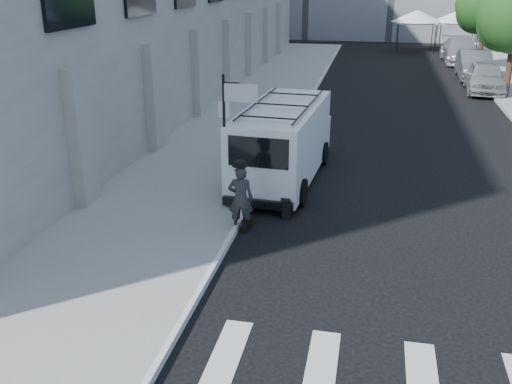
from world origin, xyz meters
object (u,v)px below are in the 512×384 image
at_px(parked_car_a, 485,77).
at_px(briefcase, 247,224).
at_px(suitcase, 285,208).
at_px(cargo_van, 284,141).
at_px(parked_car_b, 474,65).
at_px(parked_car_c, 460,51).
at_px(businessman, 241,199).

bearing_deg(parked_car_a, briefcase, -110.45).
relative_size(briefcase, suitcase, 0.43).
xyz_separation_m(briefcase, parked_car_a, (8.55, 19.56, 0.63)).
xyz_separation_m(cargo_van, parked_car_b, (8.29, 19.47, -0.37)).
bearing_deg(briefcase, cargo_van, 96.67).
bearing_deg(parked_car_c, parked_car_a, -91.24).
bearing_deg(parked_car_c, suitcase, -106.08).
relative_size(briefcase, cargo_van, 0.07).
height_order(suitcase, cargo_van, cargo_van).
xyz_separation_m(businessman, cargo_van, (0.41, 4.00, 0.35)).
height_order(suitcase, parked_car_b, parked_car_b).
bearing_deg(cargo_van, businessman, -92.06).
xyz_separation_m(businessman, parked_car_c, (8.70, 30.20, -0.02)).
distance_m(briefcase, suitcase, 1.29).
distance_m(suitcase, parked_car_c, 30.21).
height_order(businessman, parked_car_c, businessman).
relative_size(businessman, parked_car_b, 0.34).
distance_m(businessman, briefcase, 0.69).
distance_m(suitcase, cargo_van, 3.19).
height_order(businessman, suitcase, businessman).
relative_size(businessman, suitcase, 1.66).
relative_size(suitcase, parked_car_c, 0.18).
bearing_deg(cargo_van, parked_car_c, 76.30).
xyz_separation_m(parked_car_a, parked_car_c, (-0.00, 10.64, 0.03)).
distance_m(businessman, parked_car_b, 25.03).
bearing_deg(briefcase, businessman, -169.62).
xyz_separation_m(suitcase, parked_car_a, (7.74, 18.56, 0.53)).
bearing_deg(briefcase, suitcase, 61.48).
relative_size(businessman, cargo_van, 0.27).
bearing_deg(parked_car_c, briefcase, -107.04).
xyz_separation_m(businessman, suitcase, (0.96, 1.00, -0.57)).
bearing_deg(parked_car_a, cargo_van, -114.89).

